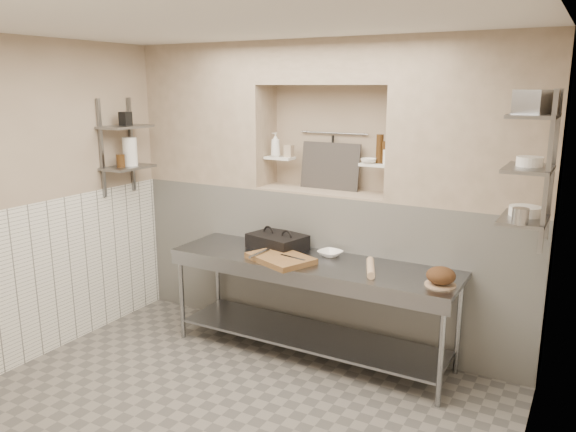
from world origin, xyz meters
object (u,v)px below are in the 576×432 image
Objects in this scene: panini_press at (277,242)px; cutting_board at (281,258)px; bowl_alcove at (368,161)px; jug_left at (130,152)px; prep_table at (310,288)px; rolling_pin at (371,268)px; bottle_soap at (276,145)px; mixing_bowl at (330,254)px; bread_loaf at (441,276)px.

panini_press is 0.39m from cutting_board.
jug_left reaches higher than bowl_alcove.
prep_table is 6.19× the size of rolling_pin.
prep_table is 0.57m from panini_press.
cutting_board is at bearing -127.52° from bowl_alcove.
prep_table is 10.96× the size of bottle_soap.
cutting_board is (0.22, -0.32, -0.04)m from panini_press.
bottle_soap is at bearing 155.95° from rolling_pin.
cutting_board is (-0.22, -0.15, 0.28)m from prep_table.
rolling_pin is at bearing -25.16° from mixing_bowl.
mixing_bowl is at bearing 154.84° from rolling_pin.
jug_left is (-1.97, -0.09, 1.11)m from prep_table.
bottle_soap is (-0.75, 0.33, 0.91)m from mixing_bowl.
cutting_board is 2.66× the size of mixing_bowl.
bowl_alcove reaches higher than bread_loaf.
jug_left is at bearing -164.59° from bowl_alcove.
bottle_soap reaches higher than rolling_pin.
prep_table is at bearing -116.56° from mixing_bowl.
panini_press is 0.54m from mixing_bowl.
rolling_pin is (0.47, -0.22, 0.01)m from mixing_bowl.
bread_loaf is (0.59, -0.05, 0.05)m from rolling_pin.
mixing_bowl is 1.47× the size of bowl_alcove.
mixing_bowl is 0.93× the size of bread_loaf.
bread_loaf is (1.37, 0.07, 0.06)m from cutting_board.
prep_table is 2.27m from jug_left.
cutting_board is 0.47m from mixing_bowl.
rolling_pin is 1.88× the size of bread_loaf.
bottle_soap reaches higher than jug_left.
bread_loaf reaches higher than cutting_board.
rolling_pin is 1.77× the size of bottle_soap.
mixing_bowl is at bearing 165.41° from bread_loaf.
bread_loaf is (1.16, -0.08, 0.34)m from prep_table.
panini_press reaches higher than cutting_board.
prep_table is 0.36m from mixing_bowl.
prep_table is 0.39m from cutting_board.
prep_table is at bearing 33.84° from cutting_board.
rolling_pin is (1.00, -0.20, -0.04)m from panini_press.
bread_loaf is 3.22m from jug_left.
jug_left reaches higher than mixing_bowl.
panini_press is 4.04× the size of bowl_alcove.
rolling_pin is at bearing -2.39° from prep_table.
jug_left is (-2.07, -0.29, 0.83)m from mixing_bowl.
panini_press reaches higher than prep_table.
mixing_bowl is 2.25m from jug_left.
bottle_soap is at bearing 156.65° from mixing_bowl.
mixing_bowl is 1.09m from bread_loaf.
panini_press is 1.75m from jug_left.
rolling_pin reaches higher than cutting_board.
mixing_bowl is (0.32, 0.34, 0.00)m from cutting_board.
panini_press is at bearing -57.70° from bottle_soap.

